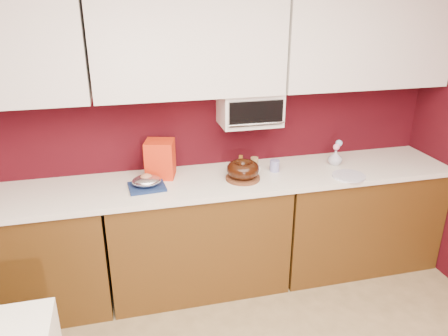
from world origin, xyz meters
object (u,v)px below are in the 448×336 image
at_px(toaster_oven, 250,108).
at_px(foil_ham_nest, 146,181).
at_px(bundt_cake, 243,169).
at_px(coffee_mug, 254,169).
at_px(flower_vase, 335,157).
at_px(blue_jar, 275,166).
at_px(pandoro_box, 160,159).

height_order(toaster_oven, foil_ham_nest, toaster_oven).
bearing_deg(bundt_cake, coffee_mug, 30.42).
relative_size(coffee_mug, flower_vase, 0.68).
bearing_deg(toaster_oven, blue_jar, -37.20).
height_order(bundt_cake, flower_vase, flower_vase).
xyz_separation_m(bundt_cake, flower_vase, (0.80, 0.12, -0.01)).
xyz_separation_m(foil_ham_nest, coffee_mug, (0.80, 0.04, -0.01)).
bearing_deg(blue_jar, flower_vase, 1.88).
distance_m(toaster_oven, flower_vase, 0.81).
relative_size(bundt_cake, blue_jar, 2.70).
relative_size(foil_ham_nest, blue_jar, 2.30).
bearing_deg(coffee_mug, blue_jar, 11.94).
xyz_separation_m(foil_ham_nest, flower_vase, (1.50, 0.10, 0.01)).
xyz_separation_m(bundt_cake, foil_ham_nest, (-0.70, 0.02, -0.03)).
height_order(foil_ham_nest, coffee_mug, foil_ham_nest).
xyz_separation_m(bundt_cake, coffee_mug, (0.10, 0.06, -0.03)).
relative_size(pandoro_box, blue_jar, 3.16).
distance_m(pandoro_box, blue_jar, 0.87).
height_order(foil_ham_nest, pandoro_box, pandoro_box).
distance_m(bundt_cake, pandoro_box, 0.62).
relative_size(pandoro_box, coffee_mug, 3.09).
height_order(bundt_cake, foil_ham_nest, bundt_cake).
bearing_deg(foil_ham_nest, pandoro_box, 57.29).
distance_m(toaster_oven, coffee_mug, 0.46).
bearing_deg(coffee_mug, pandoro_box, 168.18).
height_order(toaster_oven, coffee_mug, toaster_oven).
bearing_deg(coffee_mug, bundt_cake, -149.58).
bearing_deg(foil_ham_nest, flower_vase, 3.80).
bearing_deg(coffee_mug, flower_vase, 4.49).
bearing_deg(coffee_mug, toaster_oven, 87.46).
distance_m(bundt_cake, foil_ham_nest, 0.70).
height_order(pandoro_box, coffee_mug, pandoro_box).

